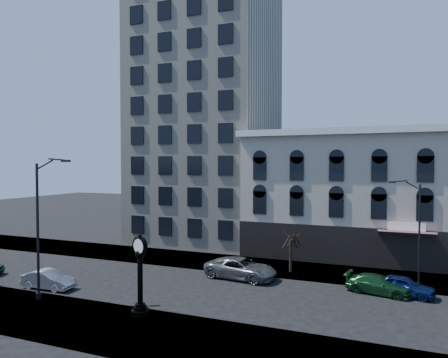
% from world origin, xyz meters
% --- Properties ---
extents(ground, '(160.00, 160.00, 0.00)m').
position_xyz_m(ground, '(0.00, 0.00, 0.00)').
color(ground, black).
rests_on(ground, ground).
extents(sidewalk_far, '(160.00, 6.00, 0.12)m').
position_xyz_m(sidewalk_far, '(0.00, 8.00, 0.06)').
color(sidewalk_far, '#99988B').
rests_on(sidewalk_far, ground).
extents(sidewalk_near, '(160.00, 6.00, 0.12)m').
position_xyz_m(sidewalk_near, '(0.00, -8.00, 0.06)').
color(sidewalk_near, '#99988B').
rests_on(sidewalk_near, ground).
extents(cream_tower, '(15.90, 15.40, 42.50)m').
position_xyz_m(cream_tower, '(-6.11, 18.88, 19.32)').
color(cream_tower, beige).
rests_on(cream_tower, ground).
extents(victorian_row, '(22.60, 11.19, 12.50)m').
position_xyz_m(victorian_row, '(12.00, 15.89, 6.00)').
color(victorian_row, '#C1B39F').
rests_on(victorian_row, ground).
extents(street_clock, '(1.11, 1.11, 4.88)m').
position_xyz_m(street_clock, '(0.51, -6.02, 2.33)').
color(street_clock, black).
rests_on(street_clock, sidewalk_near).
extents(street_lamp_near, '(2.34, 1.26, 9.67)m').
position_xyz_m(street_lamp_near, '(-6.79, -5.83, 7.41)').
color(street_lamp_near, black).
rests_on(street_lamp_near, sidewalk_near).
extents(street_lamp_far, '(2.09, 0.41, 8.05)m').
position_xyz_m(street_lamp_far, '(16.02, 5.95, 6.20)').
color(street_lamp_far, black).
rests_on(street_lamp_far, sidewalk_far).
extents(bare_tree_far, '(2.53, 2.53, 4.34)m').
position_xyz_m(bare_tree_far, '(6.93, 6.82, 3.39)').
color(bare_tree_far, black).
rests_on(bare_tree_far, sidewalk_far).
extents(car_near_b, '(4.14, 1.54, 1.35)m').
position_xyz_m(car_near_b, '(-8.88, -3.85, 0.68)').
color(car_near_b, '#A5A8AD').
rests_on(car_near_b, ground).
extents(car_far_a, '(6.13, 3.37, 1.63)m').
position_xyz_m(car_far_a, '(3.51, 3.86, 0.81)').
color(car_far_a, '#595B60').
rests_on(car_far_a, ground).
extents(car_far_b, '(4.78, 2.71, 1.31)m').
position_xyz_m(car_far_b, '(13.85, 3.82, 0.65)').
color(car_far_b, '#143F1E').
rests_on(car_far_b, ground).
extents(car_far_c, '(4.36, 2.47, 1.40)m').
position_xyz_m(car_far_c, '(15.47, 3.97, 0.70)').
color(car_far_c, '#0C194C').
rests_on(car_far_c, ground).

